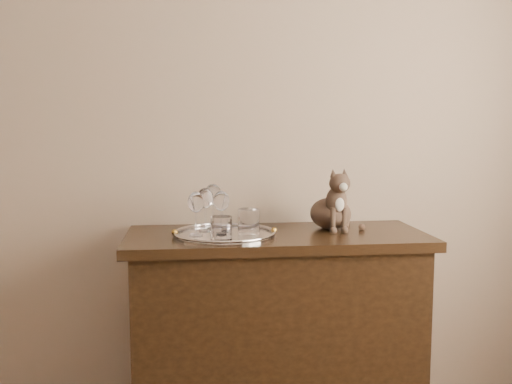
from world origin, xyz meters
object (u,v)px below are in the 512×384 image
wine_glass_d (221,212)px  tumbler_c (249,221)px  tray (225,235)px  tumbler_b (221,228)px  wine_glass_c (196,214)px  sideboard (276,335)px  wine_glass_a (205,209)px  cat (331,198)px  wine_glass_b (213,207)px

wine_glass_d → tumbler_c: size_ratio=1.75×
tray → tumbler_c: bearing=2.6°
tumbler_c → tumbler_b: bearing=-131.2°
wine_glass_c → wine_glass_d: bearing=20.5°
sideboard → wine_glass_c: wine_glass_c is taller
wine_glass_d → tumbler_b: (-0.01, -0.15, -0.04)m
wine_glass_c → wine_glass_d: size_ratio=1.01×
sideboard → wine_glass_c: (-0.32, -0.05, 0.52)m
wine_glass_a → cat: cat is taller
sideboard → wine_glass_b: bearing=163.2°
tumbler_b → sideboard: bearing=34.3°
wine_glass_c → cat: bearing=12.5°
sideboard → tumbler_b: tumbler_b is taller
wine_glass_a → wine_glass_c: wine_glass_a is taller
tray → cat: bearing=13.1°
wine_glass_a → tumbler_c: bearing=-22.8°
wine_glass_d → cat: size_ratio=0.65×
sideboard → wine_glass_c: bearing=-171.2°
wine_glass_c → tumbler_b: size_ratio=1.89×
tumbler_c → wine_glass_c: bearing=-173.4°
wine_glass_a → tumbler_b: (0.05, -0.20, -0.04)m
wine_glass_a → wine_glass_d: 0.08m
wine_glass_b → wine_glass_c: (-0.07, -0.13, -0.01)m
wine_glass_d → tumbler_c: bearing=-7.2°
tray → tumbler_c: 0.11m
wine_glass_b → wine_glass_d: bearing=-71.4°
wine_glass_a → wine_glass_d: wine_glass_a is taller
wine_glass_a → tumbler_b: 0.21m
sideboard → wine_glass_c: size_ratio=7.07×
wine_glass_b → wine_glass_d: size_ratio=1.11×
wine_glass_b → wine_glass_c: bearing=-119.4°
tumbler_b → tumbler_c: 0.18m
tray → wine_glass_c: wine_glass_c is taller
wine_glass_d → wine_glass_b: bearing=108.6°
wine_glass_a → wine_glass_c: size_ratio=1.03×
tray → wine_glass_c: bearing=-170.0°
wine_glass_a → tumbler_c: size_ratio=1.81×
wine_glass_a → sideboard: bearing=-9.0°
tumbler_c → cat: cat is taller
sideboard → tray: (-0.21, -0.03, 0.43)m
sideboard → wine_glass_b: wine_glass_b is taller
sideboard → cat: (0.24, 0.07, 0.55)m
wine_glass_b → wine_glass_d: wine_glass_b is taller
wine_glass_a → wine_glass_c: 0.10m
cat → sideboard: bearing=-169.4°
tumbler_c → cat: (0.35, 0.10, 0.07)m
tray → wine_glass_a: wine_glass_a is taller
sideboard → wine_glass_a: (-0.28, 0.05, 0.52)m
sideboard → tray: tray is taller
wine_glass_c → tumbler_c: 0.21m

